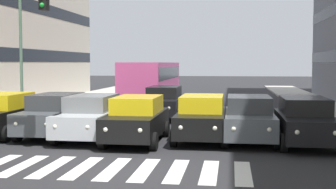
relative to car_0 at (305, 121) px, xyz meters
name	(u,v)px	position (x,y,z in m)	size (l,w,h in m)	color
ground_plane	(113,169)	(5.91, 4.52, -0.89)	(180.00, 180.00, 0.00)	#262628
crosswalk_markings	(113,169)	(5.91, 4.52, -0.88)	(7.65, 2.80, 0.01)	silver
car_0	(305,121)	(0.00, 0.00, 0.00)	(2.02, 4.44, 1.72)	black
car_1	(249,118)	(1.97, -0.45, 0.00)	(2.02, 4.44, 1.72)	#474C51
car_2	(202,117)	(3.74, -0.52, 0.00)	(2.02, 4.44, 1.72)	black
car_3	(137,119)	(6.12, 0.29, 0.00)	(2.02, 4.44, 1.72)	black
car_4	(91,117)	(8.02, -0.15, 0.00)	(2.02, 4.44, 1.72)	#B2B7BC
car_5	(55,115)	(9.69, -0.63, 0.00)	(2.02, 4.44, 1.72)	#474C51
car_6	(3,114)	(11.90, -0.56, 0.00)	(2.02, 4.44, 1.72)	black
car_row2_0	(164,102)	(6.18, -7.00, 0.00)	(2.02, 4.44, 1.72)	black
bus_behind_traffic	(152,79)	(8.02, -13.86, 0.97)	(2.78, 10.50, 3.00)	#DB5193
street_lamp_right	(28,38)	(13.41, -6.33, 3.41)	(2.70, 0.28, 6.76)	#4C6B56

